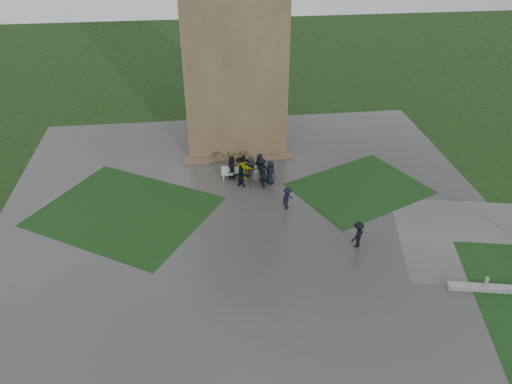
{
  "coord_description": "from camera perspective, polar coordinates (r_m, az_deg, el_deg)",
  "views": [
    {
      "loc": [
        -2.86,
        -25.37,
        19.5
      ],
      "look_at": [
        0.58,
        3.57,
        1.2
      ],
      "focal_mm": 35.0,
      "sensor_mm": 36.0,
      "label": 1
    }
  ],
  "objects": [
    {
      "name": "pedestrian_near",
      "position": [
        31.52,
        11.56,
        -4.77
      ],
      "size": [
        1.26,
        1.21,
        1.79
      ],
      "primitive_type": "imported",
      "rotation": [
        0.0,
        0.0,
        3.86
      ],
      "color": "black",
      "rests_on": "plaza"
    },
    {
      "name": "plaza",
      "position": [
        33.72,
        -0.67,
        -3.18
      ],
      "size": [
        34.0,
        34.0,
        0.02
      ],
      "primitive_type": "cube",
      "color": "#383836",
      "rests_on": "ground"
    },
    {
      "name": "tower_plinth",
      "position": [
        40.95,
        -1.97,
        3.88
      ],
      "size": [
        9.0,
        0.8,
        0.22
      ],
      "primitive_type": "cube",
      "color": "brown",
      "rests_on": "plaza"
    },
    {
      "name": "visitor_cluster",
      "position": [
        37.71,
        -0.55,
        2.83
      ],
      "size": [
        3.73,
        3.29,
        2.61
      ],
      "color": "black",
      "rests_on": "plaza"
    },
    {
      "name": "bench",
      "position": [
        38.07,
        -2.7,
        2.21
      ],
      "size": [
        1.76,
        0.74,
        0.99
      ],
      "rotation": [
        0.0,
        0.0,
        -0.12
      ],
      "color": "#B6B6B1",
      "rests_on": "plaza"
    },
    {
      "name": "lawn_inset_left",
      "position": [
        35.68,
        -14.73,
        -2.14
      ],
      "size": [
        14.1,
        13.46,
        0.01
      ],
      "primitive_type": "cube",
      "rotation": [
        0.0,
        0.0,
        -0.56
      ],
      "color": "black",
      "rests_on": "plaza"
    },
    {
      "name": "tower",
      "position": [
        41.81,
        -2.77,
        17.55
      ],
      "size": [
        8.0,
        8.0,
        18.0
      ],
      "primitive_type": "cube",
      "color": "brown",
      "rests_on": "ground"
    },
    {
      "name": "pedestrian_mid",
      "position": [
        34.43,
        3.61,
        -0.72
      ],
      "size": [
        1.16,
        1.16,
        1.68
      ],
      "primitive_type": "imported",
      "rotation": [
        0.0,
        0.0,
        0.79
      ],
      "color": "black",
      "rests_on": "plaza"
    },
    {
      "name": "lawn_inset_right",
      "position": [
        37.82,
        11.74,
        0.39
      ],
      "size": [
        11.12,
        10.15,
        0.01
      ],
      "primitive_type": "cube",
      "rotation": [
        0.0,
        0.0,
        0.44
      ],
      "color": "black",
      "rests_on": "plaza"
    },
    {
      "name": "ground",
      "position": [
        32.12,
        -0.28,
        -5.24
      ],
      "size": [
        120.0,
        120.0,
        0.0
      ],
      "primitive_type": "plane",
      "color": "black"
    }
  ]
}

